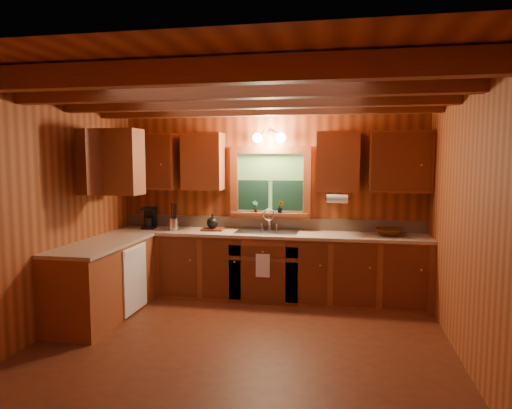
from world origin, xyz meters
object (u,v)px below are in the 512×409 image
at_px(sink, 267,235).
at_px(coffee_maker, 150,218).
at_px(wicker_basket, 389,232).
at_px(cutting_board, 212,229).

relative_size(sink, coffee_maker, 2.70).
height_order(sink, coffee_maker, coffee_maker).
distance_m(coffee_maker, wicker_basket, 3.27).
bearing_deg(cutting_board, coffee_maker, 175.18).
height_order(coffee_maker, wicker_basket, coffee_maker).
xyz_separation_m(sink, cutting_board, (-0.76, 0.01, 0.06)).
distance_m(cutting_board, wicker_basket, 2.35).
xyz_separation_m(coffee_maker, wicker_basket, (3.27, -0.02, -0.10)).
height_order(coffee_maker, cutting_board, coffee_maker).
xyz_separation_m(cutting_board, wicker_basket, (2.35, 0.01, 0.03)).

